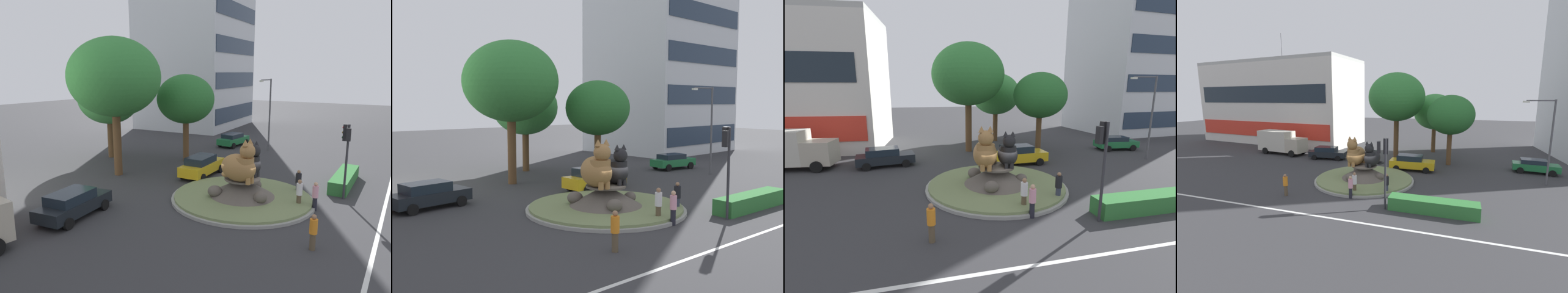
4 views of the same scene
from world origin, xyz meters
TOP-DOWN VIEW (x-y plane):
  - ground_plane at (0.00, 0.00)m, footprint 160.00×160.00m
  - lane_centreline at (0.00, -7.98)m, footprint 112.00×0.20m
  - roundabout_island at (-0.01, -0.00)m, footprint 9.05×9.05m
  - cat_statue_tabby at (-0.77, -0.17)m, footprint 2.00×2.67m
  - cat_statue_black at (0.75, -0.07)m, footprint 1.81×2.36m
  - traffic_light_mast at (3.46, -5.47)m, footprint 0.71×0.60m
  - office_tower at (27.11, 19.67)m, footprint 15.50×13.77m
  - clipped_hedge_strip at (6.70, -5.08)m, footprint 5.85×1.20m
  - broadleaf_tree_behind_island at (7.04, 8.74)m, footprint 5.18×5.18m
  - second_tree_near_tower at (0.34, 10.86)m, footprint 7.09×7.09m
  - third_tree_left at (4.61, 15.72)m, footprint 5.75×5.75m
  - streetlight_arm at (15.24, 3.88)m, footprint 2.45×0.41m
  - pedestrian_orange_shirt at (-4.47, -5.51)m, footprint 0.36×0.36m
  - pedestrian_white_shirt at (0.48, -3.50)m, footprint 0.37×0.37m
  - pedestrian_black_shirt at (2.89, -2.79)m, footprint 0.38×0.38m
  - pedestrian_pink_shirt at (0.54, -4.43)m, footprint 0.35×0.35m
  - sedan_on_far_lane at (3.47, 4.99)m, footprint 4.69×2.11m
  - hatchback_near_shophouse at (15.53, 7.95)m, footprint 4.32×2.29m
  - parked_car_right at (-7.48, 7.00)m, footprint 4.77×2.53m

SIDE VIEW (x-z plane):
  - ground_plane at x=0.00m, z-range 0.00..0.00m
  - lane_centreline at x=0.00m, z-range 0.00..0.01m
  - clipped_hedge_strip at x=6.70m, z-range 0.00..0.90m
  - roundabout_island at x=-0.01m, z-range -0.24..1.23m
  - hatchback_near_shophouse at x=15.53m, z-range 0.05..1.46m
  - parked_car_right at x=-7.48m, z-range 0.04..1.58m
  - sedan_on_far_lane at x=3.47m, z-range 0.03..1.67m
  - pedestrian_black_shirt at x=2.89m, z-range 0.04..1.74m
  - pedestrian_orange_shirt at x=-4.47m, z-range 0.05..1.78m
  - pedestrian_pink_shirt at x=0.54m, z-range 0.05..1.81m
  - pedestrian_white_shirt at x=0.48m, z-range 0.05..1.82m
  - cat_statue_black at x=0.75m, z-range 1.16..3.48m
  - cat_statue_tabby at x=-0.77m, z-range 1.11..3.82m
  - traffic_light_mast at x=3.46m, z-range 1.14..6.01m
  - streetlight_arm at x=15.24m, z-range 0.63..8.03m
  - broadleaf_tree_behind_island at x=7.04m, z-range 1.71..9.60m
  - third_tree_left at x=4.61m, z-range 1.60..9.75m
  - second_tree_near_tower at x=0.34m, z-range 2.30..13.00m
  - office_tower at x=27.11m, z-range 0.00..32.49m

